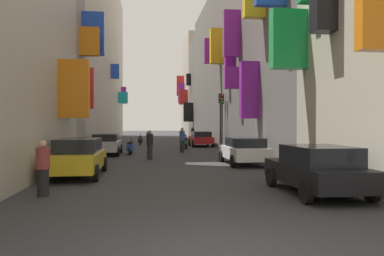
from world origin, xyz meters
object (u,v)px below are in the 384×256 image
Objects in this scene: parked_car_silver at (106,144)px; traffic_light_far_corner at (222,112)px; parked_car_white at (244,150)px; scooter_black at (140,140)px; scooter_red at (184,138)px; pedestrian_near_left at (182,140)px; pedestrian_crossing at (43,169)px; parked_car_black at (317,168)px; parked_car_red at (201,138)px; scooter_blue at (130,147)px; parked_car_yellow at (78,156)px; scooter_green at (184,143)px; pedestrian_mid_street at (193,134)px; traffic_light_near_corner at (220,112)px; scooter_silver at (149,134)px; pedestrian_near_right at (150,145)px.

traffic_light_far_corner reaches higher than parked_car_silver.
parked_car_white is 2.18× the size of scooter_black.
pedestrian_near_left is (-1.65, -14.88, 0.42)m from scooter_red.
scooter_black is at bearing 106.65° from parked_car_white.
traffic_light_far_corner is at bearing 29.46° from pedestrian_near_left.
pedestrian_crossing is (-2.41, -25.34, 0.32)m from scooter_black.
parked_car_black is 16.71m from parked_car_silver.
parked_car_red is 9.90m from scooter_blue.
parked_car_yellow is 16.08m from scooter_green.
parked_car_silver reaches higher than parked_car_red.
scooter_red is 1.04× the size of scooter_black.
pedestrian_mid_street is (7.87, 26.26, 0.10)m from parked_car_yellow.
parked_car_red is 1.04× the size of parked_car_black.
scooter_silver is at bearing 101.40° from traffic_light_near_corner.
pedestrian_near_left is at bearing 106.31° from parked_car_white.
scooter_red is at bearing 95.31° from parked_car_red.
scooter_silver is at bearing 96.78° from parked_car_white.
scooter_green and scooter_black have the same top height.
parked_car_white is at bearing -34.95° from pedestrian_near_right.
scooter_silver is 1.23× the size of pedestrian_crossing.
scooter_black is (-3.59, 6.22, -0.00)m from scooter_green.
scooter_red is 11.14m from scooter_green.
parked_car_yellow reaches higher than parked_car_red.
pedestrian_crossing is (-7.80, -7.33, 0.06)m from parked_car_white.
parked_car_black is 2.42× the size of pedestrian_near_right.
parked_car_black reaches higher than scooter_green.
parked_car_black is at bearing -63.18° from parked_car_silver.
traffic_light_far_corner is (8.44, 13.05, 2.16)m from parked_car_yellow.
parked_car_silver is at bearing 89.74° from parked_car_yellow.
traffic_light_far_corner is (0.57, -13.21, 2.06)m from pedestrian_mid_street.
parked_car_white is (-0.04, -15.02, 0.00)m from parked_car_red.
pedestrian_near_right reaches higher than parked_car_white.
parked_car_red is at bearing 99.38° from traffic_light_far_corner.
parked_car_silver is 2.34× the size of scooter_red.
scooter_black is (-5.43, 2.99, -0.26)m from parked_car_red.
parked_car_red is at bearing -84.69° from scooter_red.
parked_car_white is 23.04m from pedestrian_mid_street.
pedestrian_mid_street reaches higher than parked_car_black.
scooter_red is (6.81, 15.90, -0.27)m from parked_car_silver.
traffic_light_far_corner is at bearing -36.18° from scooter_green.
parked_car_yellow is at bearing -121.49° from traffic_light_near_corner.
parked_car_yellow is at bearing -104.71° from scooter_red.
parked_car_silver is (-7.54, 14.91, -0.01)m from parked_car_black.
parked_car_red is 8.02m from pedestrian_mid_street.
pedestrian_near_left reaches higher than parked_car_silver.
scooter_blue is 4.07m from pedestrian_near_right.
parked_car_black is 0.92× the size of parked_car_yellow.
pedestrian_near_left is at bearing -73.08° from scooter_black.
scooter_black is at bearing 130.43° from traffic_light_near_corner.
traffic_light_far_corner is at bearing 49.72° from pedestrian_near_right.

